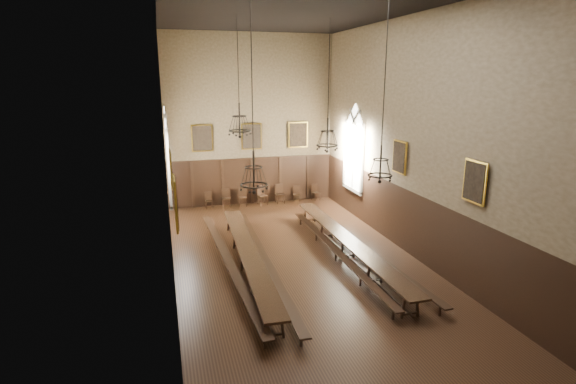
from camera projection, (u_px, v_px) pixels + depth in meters
name	position (u px, v px, depth m)	size (l,w,h in m)	color
floor	(300.00, 266.00, 16.52)	(9.00, 18.00, 0.02)	black
ceiling	(302.00, 4.00, 14.29)	(9.00, 18.00, 0.02)	black
wall_back	(251.00, 121.00, 23.81)	(9.00, 0.02, 9.00)	#7C684C
wall_front	(473.00, 226.00, 7.00)	(9.00, 0.02, 9.00)	#7C684C
wall_left	(166.00, 150.00, 14.22)	(0.02, 18.00, 9.00)	#7C684C
wall_right	(418.00, 140.00, 16.59)	(0.02, 18.00, 9.00)	#7C684C
wainscot_panelling	(301.00, 234.00, 16.21)	(9.00, 18.00, 2.50)	black
table_left	(248.00, 260.00, 16.09)	(1.09, 10.06, 0.78)	black
table_right	(348.00, 249.00, 17.15)	(0.74, 10.13, 0.79)	black
bench_left_outer	(228.00, 263.00, 16.00)	(0.78, 10.77, 0.48)	black
bench_left_inner	(264.00, 261.00, 16.17)	(0.62, 10.74, 0.48)	black
bench_right_inner	(336.00, 254.00, 16.97)	(0.30, 9.68, 0.44)	black
bench_right_outer	(367.00, 253.00, 17.03)	(0.77, 9.54, 0.43)	black
chair_1	(209.00, 203.00, 23.84)	(0.39, 0.39, 0.86)	black
chair_2	(226.00, 202.00, 23.99)	(0.48, 0.48, 1.00)	black
chair_3	(243.00, 201.00, 24.26)	(0.48, 0.48, 0.96)	black
chair_4	(263.00, 199.00, 24.47)	(0.56, 0.56, 1.04)	black
chair_5	(280.00, 197.00, 24.82)	(0.47, 0.47, 1.03)	black
chair_6	(297.00, 197.00, 25.13)	(0.46, 0.46, 0.87)	black
chair_7	(316.00, 195.00, 25.39)	(0.49, 0.49, 0.90)	black
chandelier_back_left	(240.00, 123.00, 17.41)	(0.87, 0.87, 4.43)	black
chandelier_back_right	(327.00, 138.00, 18.56)	(0.92, 0.92, 5.15)	black
chandelier_front_left	(254.00, 171.00, 12.58)	(0.79, 0.79, 5.34)	black
chandelier_front_right	(381.00, 162.00, 13.73)	(0.76, 0.76, 5.32)	black
portrait_back_0	(202.00, 138.00, 23.20)	(1.10, 0.12, 1.40)	gold
portrait_back_1	(251.00, 136.00, 23.88)	(1.10, 0.12, 1.40)	gold
portrait_back_2	(298.00, 135.00, 24.57)	(1.10, 0.12, 1.40)	gold
portrait_left_0	(171.00, 169.00, 15.39)	(0.12, 1.00, 1.30)	gold
portrait_left_1	(175.00, 203.00, 11.19)	(0.12, 1.00, 1.30)	gold
portrait_right_0	(400.00, 157.00, 17.68)	(0.12, 1.00, 1.30)	gold
portrait_right_1	(475.00, 182.00, 13.49)	(0.12, 1.00, 1.30)	gold
window_right	(354.00, 148.00, 21.97)	(0.20, 2.20, 4.60)	white
window_left	(167.00, 156.00, 19.64)	(0.20, 2.20, 4.60)	white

